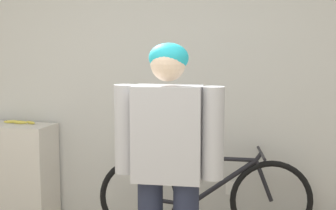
{
  "coord_description": "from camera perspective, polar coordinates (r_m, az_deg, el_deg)",
  "views": [
    {
      "loc": [
        1.03,
        -1.78,
        1.59
      ],
      "look_at": [
        0.32,
        0.93,
        1.25
      ],
      "focal_mm": 50.0,
      "sensor_mm": 36.0,
      "label": 1
    }
  ],
  "objects": [
    {
      "name": "side_shelf",
      "position": [
        4.74,
        -18.18,
        -7.46
      ],
      "size": [
        0.75,
        0.37,
        0.87
      ],
      "color": "beige",
      "rests_on": "ground_plane"
    },
    {
      "name": "person",
      "position": [
        2.88,
        0.01,
        -6.05
      ],
      "size": [
        0.69,
        0.27,
        1.62
      ],
      "rotation": [
        0.0,
        0.0,
        0.08
      ],
      "color": "#23283D",
      "rests_on": "ground_plane"
    },
    {
      "name": "wall_back",
      "position": [
        4.22,
        0.41,
        3.03
      ],
      "size": [
        8.0,
        0.07,
        2.6
      ],
      "color": "silver",
      "rests_on": "ground_plane"
    },
    {
      "name": "bicycle",
      "position": [
        3.97,
        4.48,
        -11.07
      ],
      "size": [
        1.75,
        0.49,
        0.75
      ],
      "rotation": [
        0.0,
        0.0,
        0.18
      ],
      "color": "black",
      "rests_on": "ground_plane"
    },
    {
      "name": "banana",
      "position": [
        4.66,
        -17.6,
        -2.0
      ],
      "size": [
        0.35,
        0.09,
        0.03
      ],
      "color": "#EAD64C",
      "rests_on": "side_shelf"
    }
  ]
}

